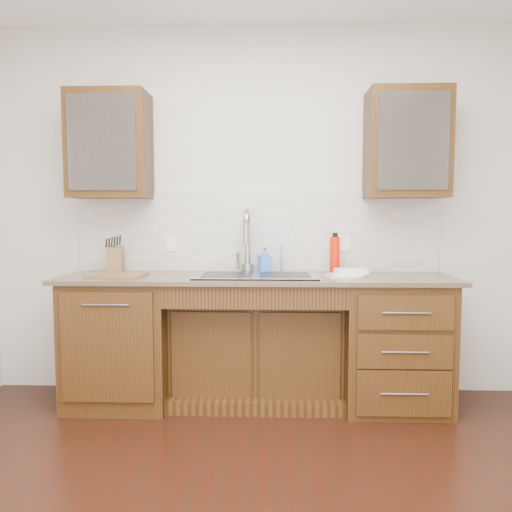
{
  "coord_description": "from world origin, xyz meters",
  "views": [
    {
      "loc": [
        0.11,
        -2.0,
        1.33
      ],
      "look_at": [
        0.0,
        1.4,
        1.05
      ],
      "focal_mm": 35.0,
      "sensor_mm": 36.0,
      "label": 1
    }
  ],
  "objects_px": {
    "knife_block": "(115,260)",
    "plate": "(345,275)",
    "cutting_board": "(117,275)",
    "water_bottle": "(335,255)",
    "soap_bottle": "(264,260)"
  },
  "relations": [
    {
      "from": "water_bottle",
      "to": "cutting_board",
      "type": "bearing_deg",
      "value": -169.46
    },
    {
      "from": "soap_bottle",
      "to": "water_bottle",
      "type": "bearing_deg",
      "value": -21.08
    },
    {
      "from": "plate",
      "to": "cutting_board",
      "type": "xyz_separation_m",
      "value": [
        -1.57,
        -0.03,
        0.0
      ]
    },
    {
      "from": "water_bottle",
      "to": "cutting_board",
      "type": "xyz_separation_m",
      "value": [
        -1.52,
        -0.28,
        -0.12
      ]
    },
    {
      "from": "plate",
      "to": "knife_block",
      "type": "xyz_separation_m",
      "value": [
        -1.64,
        0.17,
        0.09
      ]
    },
    {
      "from": "knife_block",
      "to": "cutting_board",
      "type": "distance_m",
      "value": 0.23
    },
    {
      "from": "soap_bottle",
      "to": "water_bottle",
      "type": "xyz_separation_m",
      "value": [
        0.52,
        0.03,
        0.04
      ]
    },
    {
      "from": "plate",
      "to": "knife_block",
      "type": "height_order",
      "value": "knife_block"
    },
    {
      "from": "water_bottle",
      "to": "plate",
      "type": "height_order",
      "value": "water_bottle"
    },
    {
      "from": "knife_block",
      "to": "soap_bottle",
      "type": "bearing_deg",
      "value": -6.74
    },
    {
      "from": "knife_block",
      "to": "plate",
      "type": "bearing_deg",
      "value": -15.35
    },
    {
      "from": "cutting_board",
      "to": "plate",
      "type": "bearing_deg",
      "value": 1.22
    },
    {
      "from": "soap_bottle",
      "to": "water_bottle",
      "type": "relative_size",
      "value": 0.71
    },
    {
      "from": "soap_bottle",
      "to": "water_bottle",
      "type": "height_order",
      "value": "water_bottle"
    },
    {
      "from": "knife_block",
      "to": "cutting_board",
      "type": "xyz_separation_m",
      "value": [
        0.07,
        -0.2,
        -0.09
      ]
    }
  ]
}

